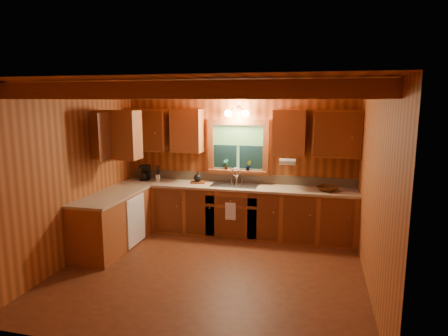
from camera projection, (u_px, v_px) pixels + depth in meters
name	position (u px, v px, depth m)	size (l,w,h in m)	color
room	(210.00, 182.00, 5.25)	(4.20, 4.20, 4.20)	#5D2D16
ceiling_beams	(209.00, 92.00, 5.04)	(4.20, 2.54, 0.18)	brown
base_cabinets	(203.00, 214.00, 6.74)	(4.20, 2.22, 0.86)	brown
countertop	(204.00, 189.00, 6.67)	(4.20, 2.24, 0.04)	tan
backsplash	(238.00, 178.00, 7.10)	(4.20, 0.02, 0.16)	tan
dishwasher_panel	(136.00, 220.00, 6.39)	(0.02, 0.60, 0.80)	white
upper_cabinets	(201.00, 133.00, 6.65)	(4.19, 1.77, 0.78)	brown
window	(238.00, 148.00, 6.99)	(1.12, 0.08, 1.00)	brown
window_sill	(237.00, 171.00, 7.02)	(1.06, 0.14, 0.04)	brown
wall_sconce	(237.00, 113.00, 6.77)	(0.45, 0.21, 0.17)	black
paper_towel_roll	(288.00, 162.00, 6.48)	(0.11, 0.11, 0.27)	white
dish_towel	(230.00, 211.00, 6.59)	(0.18, 0.01, 0.30)	white
sink	(235.00, 188.00, 6.86)	(0.82, 0.48, 0.43)	silver
coffee_maker	(145.00, 173.00, 7.29)	(0.16, 0.21, 0.29)	black
utensil_crock	(158.00, 177.00, 7.18)	(0.11, 0.11, 0.30)	silver
cutting_board	(198.00, 182.00, 7.05)	(0.26, 0.19, 0.02)	#632E15
teakettle	(198.00, 178.00, 7.04)	(0.14, 0.14, 0.18)	black
wicker_basket	(328.00, 189.00, 6.41)	(0.33, 0.33, 0.08)	#48230C
potted_plant_left	(226.00, 164.00, 7.05)	(0.10, 0.07, 0.20)	#632E15
potted_plant_right	(248.00, 166.00, 6.94)	(0.10, 0.08, 0.18)	#632E15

